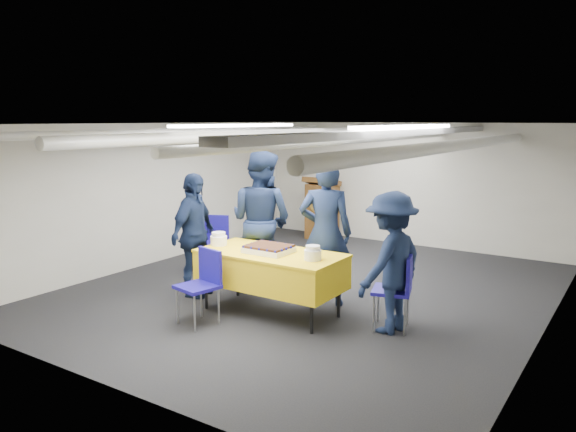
{
  "coord_description": "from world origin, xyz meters",
  "views": [
    {
      "loc": [
        3.87,
        -6.55,
        2.36
      ],
      "look_at": [
        -0.29,
        -0.2,
        1.05
      ],
      "focal_mm": 35.0,
      "sensor_mm": 36.0,
      "label": 1
    }
  ],
  "objects_px": {
    "sailor_c": "(194,235)",
    "sailor_d": "(391,262)",
    "serving_table": "(271,269)",
    "sheet_cake": "(269,249)",
    "sailor_b": "(261,221)",
    "podium": "(322,208)",
    "chair_left": "(215,237)",
    "sailor_a": "(325,233)",
    "chair_right": "(399,284)",
    "chair_near": "(203,279)"
  },
  "relations": [
    {
      "from": "serving_table",
      "to": "sheet_cake",
      "type": "distance_m",
      "value": 0.26
    },
    {
      "from": "chair_right",
      "to": "sailor_a",
      "type": "height_order",
      "value": "sailor_a"
    },
    {
      "from": "sheet_cake",
      "to": "podium",
      "type": "distance_m",
      "value": 4.5
    },
    {
      "from": "sheet_cake",
      "to": "sailor_c",
      "type": "bearing_deg",
      "value": 178.0
    },
    {
      "from": "sailor_b",
      "to": "sailor_c",
      "type": "distance_m",
      "value": 0.95
    },
    {
      "from": "podium",
      "to": "sailor_a",
      "type": "relative_size",
      "value": 0.67
    },
    {
      "from": "podium",
      "to": "chair_right",
      "type": "relative_size",
      "value": 1.44
    },
    {
      "from": "sheet_cake",
      "to": "chair_right",
      "type": "xyz_separation_m",
      "value": [
        1.54,
        0.37,
        -0.28
      ]
    },
    {
      "from": "sailor_a",
      "to": "sailor_b",
      "type": "relative_size",
      "value": 0.96
    },
    {
      "from": "sailor_c",
      "to": "sailor_d",
      "type": "bearing_deg",
      "value": -97.58
    },
    {
      "from": "podium",
      "to": "chair_right",
      "type": "bearing_deg",
      "value": -50.12
    },
    {
      "from": "sailor_a",
      "to": "chair_right",
      "type": "bearing_deg",
      "value": 139.92
    },
    {
      "from": "chair_left",
      "to": "sailor_a",
      "type": "relative_size",
      "value": 0.47
    },
    {
      "from": "podium",
      "to": "sailor_d",
      "type": "height_order",
      "value": "sailor_d"
    },
    {
      "from": "serving_table",
      "to": "chair_right",
      "type": "bearing_deg",
      "value": 12.59
    },
    {
      "from": "chair_right",
      "to": "sailor_c",
      "type": "xyz_separation_m",
      "value": [
        -2.8,
        -0.32,
        0.3
      ]
    },
    {
      "from": "chair_near",
      "to": "serving_table",
      "type": "bearing_deg",
      "value": 56.04
    },
    {
      "from": "sailor_c",
      "to": "sailor_d",
      "type": "height_order",
      "value": "sailor_c"
    },
    {
      "from": "sailor_a",
      "to": "serving_table",
      "type": "bearing_deg",
      "value": 36.15
    },
    {
      "from": "sheet_cake",
      "to": "chair_right",
      "type": "relative_size",
      "value": 0.62
    },
    {
      "from": "serving_table",
      "to": "sailor_a",
      "type": "xyz_separation_m",
      "value": [
        0.38,
        0.67,
        0.37
      ]
    },
    {
      "from": "chair_right",
      "to": "sailor_b",
      "type": "bearing_deg",
      "value": 169.22
    },
    {
      "from": "serving_table",
      "to": "sailor_c",
      "type": "xyz_separation_m",
      "value": [
        -1.27,
        0.02,
        0.27
      ]
    },
    {
      "from": "sheet_cake",
      "to": "sailor_d",
      "type": "relative_size",
      "value": 0.34
    },
    {
      "from": "podium",
      "to": "chair_near",
      "type": "distance_m",
      "value": 5.0
    },
    {
      "from": "chair_near",
      "to": "sheet_cake",
      "type": "bearing_deg",
      "value": 55.7
    },
    {
      "from": "serving_table",
      "to": "chair_left",
      "type": "height_order",
      "value": "chair_left"
    },
    {
      "from": "serving_table",
      "to": "sailor_d",
      "type": "distance_m",
      "value": 1.49
    },
    {
      "from": "chair_near",
      "to": "sailor_d",
      "type": "distance_m",
      "value": 2.16
    },
    {
      "from": "sailor_b",
      "to": "podium",
      "type": "bearing_deg",
      "value": -75.71
    },
    {
      "from": "sailor_c",
      "to": "chair_right",
      "type": "bearing_deg",
      "value": -95.74
    },
    {
      "from": "podium",
      "to": "sailor_c",
      "type": "distance_m",
      "value": 4.16
    },
    {
      "from": "sailor_d",
      "to": "sheet_cake",
      "type": "bearing_deg",
      "value": -69.37
    },
    {
      "from": "chair_right",
      "to": "sailor_a",
      "type": "relative_size",
      "value": 0.47
    },
    {
      "from": "sailor_a",
      "to": "sailor_b",
      "type": "bearing_deg",
      "value": -29.17
    },
    {
      "from": "serving_table",
      "to": "sailor_b",
      "type": "relative_size",
      "value": 0.92
    },
    {
      "from": "chair_right",
      "to": "podium",
      "type": "bearing_deg",
      "value": 129.88
    },
    {
      "from": "chair_left",
      "to": "sailor_a",
      "type": "distance_m",
      "value": 2.34
    },
    {
      "from": "chair_left",
      "to": "sailor_d",
      "type": "height_order",
      "value": "sailor_d"
    },
    {
      "from": "chair_near",
      "to": "sailor_b",
      "type": "relative_size",
      "value": 0.45
    },
    {
      "from": "sailor_a",
      "to": "sailor_c",
      "type": "distance_m",
      "value": 1.78
    },
    {
      "from": "podium",
      "to": "chair_right",
      "type": "distance_m",
      "value": 4.97
    },
    {
      "from": "podium",
      "to": "sailor_a",
      "type": "xyz_separation_m",
      "value": [
        2.04,
        -3.49,
        0.32
      ]
    },
    {
      "from": "podium",
      "to": "chair_near",
      "type": "height_order",
      "value": "podium"
    },
    {
      "from": "chair_near",
      "to": "chair_left",
      "type": "bearing_deg",
      "value": 127.29
    },
    {
      "from": "sheet_cake",
      "to": "sailor_b",
      "type": "relative_size",
      "value": 0.28
    },
    {
      "from": "chair_right",
      "to": "chair_left",
      "type": "height_order",
      "value": "same"
    },
    {
      "from": "sheet_cake",
      "to": "podium",
      "type": "height_order",
      "value": "podium"
    },
    {
      "from": "chair_near",
      "to": "sailor_d",
      "type": "xyz_separation_m",
      "value": [
        1.93,
        0.94,
        0.26
      ]
    },
    {
      "from": "sailor_b",
      "to": "sailor_c",
      "type": "relative_size",
      "value": 1.17
    }
  ]
}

